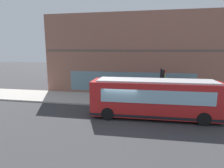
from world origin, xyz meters
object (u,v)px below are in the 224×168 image
(fire_hydrant, at_px, (186,99))
(pedestrian_near_hydrant, at_px, (215,92))
(traffic_light_near_corner, at_px, (162,80))
(pedestrian_walking_along_curb, at_px, (104,89))
(city_bus_nearside, at_px, (155,99))
(newspaper_vending_box, at_px, (166,97))

(fire_hydrant, distance_m, pedestrian_near_hydrant, 3.29)
(traffic_light_near_corner, bearing_deg, pedestrian_walking_along_curb, 71.00)
(pedestrian_near_hydrant, bearing_deg, pedestrian_walking_along_curb, 95.21)
(fire_hydrant, bearing_deg, city_bus_nearside, 143.81)
(city_bus_nearside, distance_m, fire_hydrant, 5.68)
(newspaper_vending_box, bearing_deg, pedestrian_walking_along_curb, 87.18)
(traffic_light_near_corner, relative_size, newspaper_vending_box, 3.95)
(fire_hydrant, xyz_separation_m, pedestrian_near_hydrant, (1.17, -3.02, 0.59))
(pedestrian_near_hydrant, bearing_deg, traffic_light_near_corner, 118.80)
(city_bus_nearside, xyz_separation_m, traffic_light_near_corner, (2.60, -0.72, 1.08))
(city_bus_nearside, bearing_deg, newspaper_vending_box, -16.77)
(city_bus_nearside, relative_size, traffic_light_near_corner, 2.84)
(pedestrian_walking_along_curb, height_order, newspaper_vending_box, pedestrian_walking_along_curb)
(traffic_light_near_corner, height_order, pedestrian_walking_along_curb, traffic_light_near_corner)
(traffic_light_near_corner, distance_m, fire_hydrant, 3.85)
(fire_hydrant, distance_m, newspaper_vending_box, 2.01)
(city_bus_nearside, height_order, fire_hydrant, city_bus_nearside)
(traffic_light_near_corner, xyz_separation_m, newspaper_vending_box, (1.71, -0.58, -2.03))
(traffic_light_near_corner, distance_m, newspaper_vending_box, 2.72)
(pedestrian_walking_along_curb, relative_size, pedestrian_near_hydrant, 1.07)
(fire_hydrant, bearing_deg, pedestrian_walking_along_curb, 89.19)
(pedestrian_walking_along_curb, bearing_deg, city_bus_nearside, -131.82)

